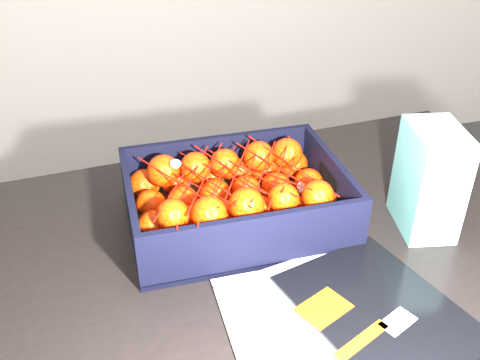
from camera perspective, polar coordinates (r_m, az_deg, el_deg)
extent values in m
cube|color=black|center=(0.99, 4.12, -8.05)|extent=(1.26, 0.89, 0.04)
cylinder|color=black|center=(1.50, -22.33, -13.70)|extent=(0.06, 0.06, 0.71)
cylinder|color=black|center=(1.68, 17.79, -6.88)|extent=(0.06, 0.06, 0.71)
cube|color=silver|center=(0.84, 6.36, -15.31)|extent=(0.21, 0.28, 0.01)
cube|color=silver|center=(0.84, 8.05, -14.65)|extent=(0.26, 0.32, 0.01)
cube|color=black|center=(0.87, 14.27, -12.84)|extent=(0.28, 0.33, 0.01)
cube|color=#F85E0D|center=(0.86, 8.71, -12.97)|extent=(0.09, 0.08, 0.00)
cube|color=white|center=(0.86, 16.04, -13.93)|extent=(0.06, 0.05, 0.00)
cube|color=#F85E0D|center=(0.82, 12.56, -15.91)|extent=(0.10, 0.06, 0.00)
cube|color=brown|center=(1.04, -0.43, -4.01)|extent=(0.39, 0.29, 0.01)
cube|color=black|center=(1.13, -2.28, 2.08)|extent=(0.39, 0.01, 0.11)
cube|color=black|center=(0.90, 1.86, -6.59)|extent=(0.39, 0.01, 0.11)
cube|color=black|center=(0.99, -11.16, -3.35)|extent=(0.01, 0.27, 0.11)
cube|color=black|center=(1.07, 9.46, -0.26)|extent=(0.01, 0.27, 0.11)
sphere|color=#FF3205|center=(0.92, -8.13, -7.27)|extent=(0.06, 0.06, 0.06)
sphere|color=#FF3205|center=(0.97, -9.00, -4.82)|extent=(0.06, 0.06, 0.06)
sphere|color=#FF3205|center=(1.03, -9.26, -2.52)|extent=(0.06, 0.06, 0.06)
sphere|color=#FF3205|center=(1.09, -9.91, -0.48)|extent=(0.06, 0.06, 0.06)
sphere|color=#FF3205|center=(0.92, -4.42, -6.89)|extent=(0.06, 0.06, 0.06)
sphere|color=#FF3205|center=(0.98, -5.16, -4.28)|extent=(0.06, 0.06, 0.06)
sphere|color=#FF3205|center=(1.03, -5.93, -2.11)|extent=(0.06, 0.06, 0.06)
sphere|color=#FF3205|center=(1.09, -6.80, -0.01)|extent=(0.06, 0.06, 0.06)
sphere|color=#FF3205|center=(0.93, -0.83, -6.36)|extent=(0.06, 0.06, 0.06)
sphere|color=#FF3205|center=(0.99, -1.73, -3.81)|extent=(0.06, 0.06, 0.06)
sphere|color=#FF3205|center=(1.04, -2.58, -1.52)|extent=(0.06, 0.06, 0.06)
sphere|color=#FF3205|center=(1.10, -3.26, 0.37)|extent=(0.05, 0.05, 0.05)
sphere|color=#FF3205|center=(0.95, 2.80, -5.53)|extent=(0.06, 0.06, 0.06)
sphere|color=#FF3205|center=(1.00, 1.91, -3.14)|extent=(0.06, 0.06, 0.06)
sphere|color=#FF3205|center=(1.06, 0.62, -1.00)|extent=(0.06, 0.06, 0.06)
sphere|color=#FF3205|center=(1.11, -0.17, 0.86)|extent=(0.06, 0.06, 0.06)
sphere|color=#FF3205|center=(0.97, 6.52, -4.90)|extent=(0.06, 0.06, 0.06)
sphere|color=#FF3205|center=(1.01, 5.14, -2.77)|extent=(0.06, 0.06, 0.06)
sphere|color=#FF3205|center=(1.07, 3.75, -0.67)|extent=(0.06, 0.06, 0.06)
sphere|color=#FF3205|center=(1.13, 2.65, 1.21)|extent=(0.06, 0.06, 0.06)
sphere|color=#FF3205|center=(0.99, 10.03, -4.25)|extent=(0.06, 0.06, 0.06)
sphere|color=#FF3205|center=(1.04, 8.38, -2.22)|extent=(0.06, 0.06, 0.06)
sphere|color=#FF3205|center=(1.09, 7.13, -0.27)|extent=(0.06, 0.06, 0.06)
sphere|color=#FF3205|center=(1.15, 5.57, 1.65)|extent=(0.06, 0.06, 0.06)
sphere|color=#FF3205|center=(0.92, -7.01, -3.63)|extent=(0.06, 0.06, 0.06)
sphere|color=#FF3205|center=(1.04, -7.95, 0.96)|extent=(0.06, 0.06, 0.06)
sphere|color=#FF3205|center=(0.92, -3.24, -3.49)|extent=(0.06, 0.06, 0.06)
sphere|color=#FF3205|center=(1.04, -4.64, 1.33)|extent=(0.06, 0.06, 0.06)
sphere|color=#FF3205|center=(0.94, 0.68, -2.59)|extent=(0.06, 0.06, 0.06)
sphere|color=#FF3205|center=(1.05, -1.60, 1.72)|extent=(0.06, 0.06, 0.06)
sphere|color=#FF3205|center=(0.95, 4.55, -1.92)|extent=(0.05, 0.05, 0.05)
sphere|color=#FF3205|center=(1.08, 1.96, 2.47)|extent=(0.06, 0.06, 0.06)
sphere|color=#FF3205|center=(0.97, 8.09, -1.62)|extent=(0.06, 0.06, 0.06)
sphere|color=#FF3205|center=(1.09, 4.90, 2.79)|extent=(0.06, 0.06, 0.06)
cylinder|color=red|center=(0.97, -6.68, -0.11)|extent=(0.11, 0.20, 0.00)
cylinder|color=red|center=(0.97, -5.09, -0.29)|extent=(0.11, 0.20, 0.02)
cylinder|color=red|center=(0.97, -3.47, 0.04)|extent=(0.11, 0.20, 0.01)
cylinder|color=red|center=(0.99, -2.13, 0.88)|extent=(0.11, 0.20, 0.02)
cylinder|color=red|center=(0.99, -0.57, 0.84)|extent=(0.11, 0.20, 0.02)
cylinder|color=red|center=(0.99, 1.11, 0.81)|extent=(0.11, 0.20, 0.01)
cylinder|color=red|center=(1.01, 2.47, 0.81)|extent=(0.11, 0.20, 0.03)
cylinder|color=red|center=(1.00, 4.08, 1.17)|extent=(0.11, 0.20, 0.02)
cylinder|color=red|center=(1.02, 5.35, 1.59)|extent=(0.11, 0.20, 0.03)
cylinder|color=red|center=(0.96, -6.60, -0.56)|extent=(0.11, 0.20, 0.01)
cylinder|color=red|center=(0.98, -5.17, -0.02)|extent=(0.11, 0.20, 0.02)
cylinder|color=red|center=(0.98, -3.58, 0.39)|extent=(0.11, 0.20, 0.01)
cylinder|color=red|center=(0.99, -2.07, 0.32)|extent=(0.11, 0.20, 0.01)
cylinder|color=red|center=(0.98, -0.45, 0.68)|extent=(0.11, 0.20, 0.02)
cylinder|color=red|center=(1.00, 0.96, 1.08)|extent=(0.11, 0.20, 0.00)
cylinder|color=red|center=(1.00, 2.55, 1.18)|extent=(0.11, 0.20, 0.01)
cylinder|color=red|center=(1.00, 4.16, 1.06)|extent=(0.11, 0.20, 0.02)
cylinder|color=red|center=(1.02, 5.36, 1.40)|extent=(0.11, 0.20, 0.03)
cylinder|color=red|center=(0.87, -6.56, -6.24)|extent=(0.00, 0.03, 0.09)
cylinder|color=red|center=(0.88, -4.62, -5.94)|extent=(0.01, 0.04, 0.08)
cube|color=white|center=(1.04, 19.05, 0.04)|extent=(0.11, 0.15, 0.20)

